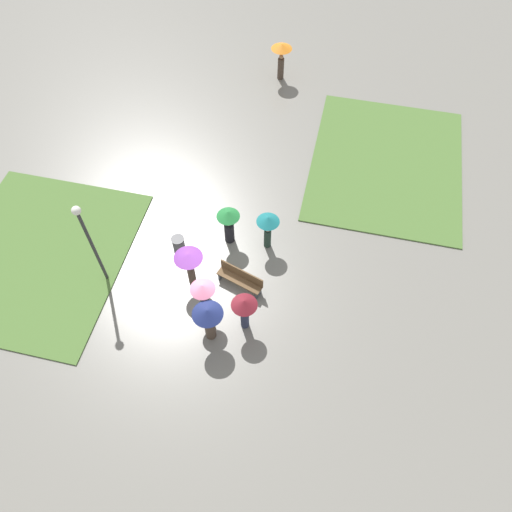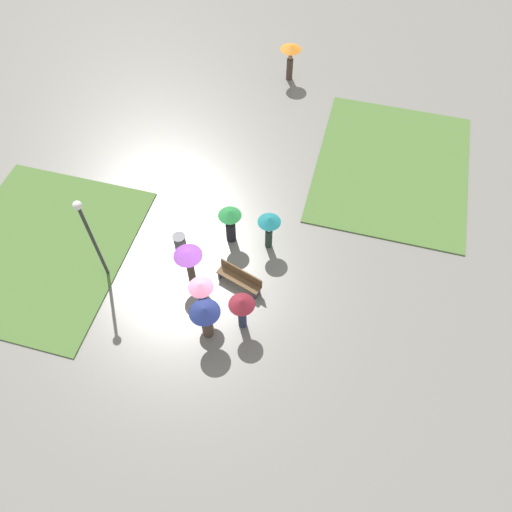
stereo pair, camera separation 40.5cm
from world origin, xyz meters
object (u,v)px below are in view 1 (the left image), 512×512
at_px(crowd_person_teal, 268,225).
at_px(trash_bin, 179,245).
at_px(crowd_person_maroon, 244,307).
at_px(lone_walker_far_path, 281,53).
at_px(crowd_person_navy, 208,318).
at_px(crowd_person_purple, 189,261).
at_px(park_bench, 240,278).
at_px(crowd_person_pink, 204,294).
at_px(lamp_post, 88,236).
at_px(crowd_person_green, 229,222).

bearing_deg(crowd_person_teal, trash_bin, 38.36).
height_order(crowd_person_maroon, lone_walker_far_path, lone_walker_far_path).
distance_m(crowd_person_navy, lone_walker_far_path, 15.39).
relative_size(crowd_person_purple, lone_walker_far_path, 0.94).
xyz_separation_m(park_bench, crowd_person_maroon, (0.57, -1.65, 0.87)).
bearing_deg(crowd_person_teal, crowd_person_pink, 86.71).
bearing_deg(crowd_person_teal, crowd_person_purple, 64.45).
height_order(trash_bin, crowd_person_navy, crowd_person_navy).
bearing_deg(lone_walker_far_path, lamp_post, -80.86).
height_order(trash_bin, crowd_person_green, crowd_person_green).
bearing_deg(crowd_person_green, crowd_person_purple, -52.19).
height_order(crowd_person_maroon, crowd_person_green, crowd_person_maroon).
height_order(crowd_person_teal, crowd_person_pink, crowd_person_pink).
bearing_deg(trash_bin, crowd_person_teal, 17.68).
bearing_deg(crowd_person_purple, crowd_person_green, 37.51).
bearing_deg(crowd_person_green, crowd_person_teal, 61.86).
xyz_separation_m(park_bench, crowd_person_purple, (-1.86, -0.28, 0.95)).
bearing_deg(crowd_person_pink, crowd_person_maroon, 70.81).
distance_m(park_bench, crowd_person_teal, 2.34).
height_order(park_bench, lone_walker_far_path, lone_walker_far_path).
bearing_deg(crowd_person_navy, crowd_person_green, -94.11).
relative_size(trash_bin, crowd_person_teal, 0.47).
distance_m(park_bench, crowd_person_pink, 1.95).
height_order(crowd_person_navy, crowd_person_pink, crowd_person_pink).
bearing_deg(lone_walker_far_path, crowd_person_green, -63.89).
bearing_deg(trash_bin, crowd_person_purple, -53.85).
distance_m(lamp_post, crowd_person_green, 5.36).
bearing_deg(crowd_person_navy, trash_bin, -65.48).
relative_size(park_bench, crowd_person_pink, 0.97).
xyz_separation_m(crowd_person_maroon, crowd_person_pink, (-1.53, 0.19, 0.01)).
distance_m(lamp_post, lone_walker_far_path, 14.59).
bearing_deg(crowd_person_teal, crowd_person_green, 23.27).
bearing_deg(crowd_person_purple, crowd_person_navy, -88.29).
distance_m(park_bench, lamp_post, 5.74).
distance_m(park_bench, lone_walker_far_path, 13.13).
height_order(crowd_person_purple, crowd_person_green, crowd_person_purple).
height_order(crowd_person_pink, lone_walker_far_path, lone_walker_far_path).
bearing_deg(crowd_person_purple, trash_bin, 95.11).
height_order(crowd_person_green, crowd_person_teal, crowd_person_teal).
xyz_separation_m(trash_bin, crowd_person_navy, (2.25, -3.33, 0.91)).
relative_size(crowd_person_pink, lone_walker_far_path, 0.98).
distance_m(crowd_person_green, crowd_person_navy, 4.36).
height_order(crowd_person_maroon, crowd_person_purple, crowd_person_purple).
xyz_separation_m(crowd_person_navy, lone_walker_far_path, (-0.47, 15.38, 0.13)).
xyz_separation_m(lamp_post, crowd_person_maroon, (5.75, -0.78, -1.44)).
height_order(park_bench, crowd_person_green, crowd_person_green).
bearing_deg(crowd_person_maroon, crowd_person_green, 108.79).
distance_m(crowd_person_maroon, crowd_person_purple, 2.79).
xyz_separation_m(trash_bin, crowd_person_pink, (1.83, -2.46, 0.92)).
distance_m(trash_bin, crowd_person_maroon, 4.38).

